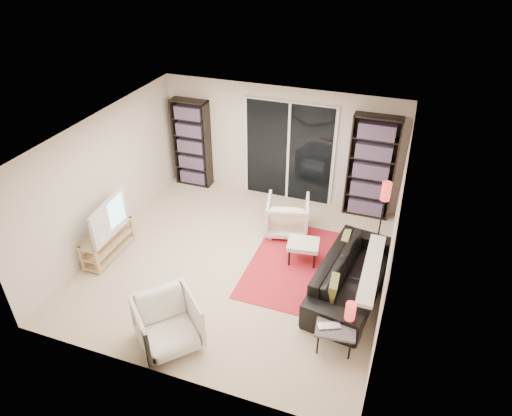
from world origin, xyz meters
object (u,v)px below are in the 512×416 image
(bookshelf_left, at_px, (192,144))
(bookshelf_right, at_px, (371,168))
(armchair_front, at_px, (168,323))
(side_table, at_px, (336,326))
(ottoman, at_px, (303,245))
(sofa, at_px, (352,276))
(armchair_back, at_px, (288,216))
(tv_stand, at_px, (108,242))
(floor_lamp, at_px, (385,198))

(bookshelf_left, height_order, bookshelf_right, bookshelf_right)
(armchair_front, height_order, side_table, armchair_front)
(bookshelf_right, distance_m, ottoman, 2.20)
(ottoman, bearing_deg, sofa, -28.15)
(armchair_back, xyz_separation_m, side_table, (1.40, -2.43, -0.00))
(tv_stand, xyz_separation_m, armchair_front, (2.00, -1.44, 0.12))
(bookshelf_left, height_order, ottoman, bookshelf_left)
(tv_stand, height_order, side_table, tv_stand)
(sofa, bearing_deg, ottoman, 69.80)
(armchair_front, bearing_deg, sofa, -6.55)
(sofa, xyz_separation_m, ottoman, (-0.94, 0.50, 0.01))
(bookshelf_right, xyz_separation_m, sofa, (0.11, -2.42, -0.72))
(armchair_back, bearing_deg, tv_stand, 18.81)
(ottoman, bearing_deg, floor_lamp, 40.60)
(bookshelf_left, bearing_deg, floor_lamp, -12.05)
(ottoman, bearing_deg, side_table, -61.65)
(armchair_back, bearing_deg, sofa, 125.47)
(bookshelf_left, distance_m, armchair_front, 4.69)
(bookshelf_left, bearing_deg, tv_stand, -95.64)
(side_table, bearing_deg, sofa, 88.07)
(tv_stand, xyz_separation_m, sofa, (4.25, 0.47, 0.07))
(armchair_back, height_order, ottoman, armchair_back)
(tv_stand, distance_m, side_table, 4.27)
(armchair_front, distance_m, floor_lamp, 4.29)
(tv_stand, height_order, armchair_back, armchair_back)
(armchair_back, relative_size, armchair_front, 0.95)
(ottoman, height_order, floor_lamp, floor_lamp)
(bookshelf_left, height_order, side_table, bookshelf_left)
(bookshelf_left, xyz_separation_m, ottoman, (3.03, -1.92, -0.63))
(ottoman, xyz_separation_m, side_table, (0.90, -1.66, 0.02))
(sofa, relative_size, side_table, 3.76)
(side_table, bearing_deg, bookshelf_right, 91.17)
(bookshelf_left, relative_size, ottoman, 3.27)
(bookshelf_right, relative_size, armchair_back, 2.64)
(sofa, distance_m, ottoman, 1.06)
(bookshelf_left, distance_m, tv_stand, 2.99)
(armchair_front, relative_size, floor_lamp, 0.66)
(armchair_back, xyz_separation_m, floor_lamp, (1.69, 0.24, 0.59))
(armchair_back, distance_m, side_table, 2.81)
(armchair_front, xyz_separation_m, ottoman, (1.32, 2.42, -0.04))
(armchair_front, xyz_separation_m, side_table, (2.21, 0.75, -0.02))
(armchair_front, distance_m, side_table, 2.34)
(armchair_front, bearing_deg, bookshelf_left, 64.63)
(bookshelf_left, xyz_separation_m, side_table, (3.92, -3.58, -0.61))
(bookshelf_right, bearing_deg, side_table, -88.83)
(bookshelf_right, height_order, armchair_front, bookshelf_right)
(armchair_front, bearing_deg, armchair_back, 28.78)
(bookshelf_left, bearing_deg, armchair_front, -68.45)
(tv_stand, distance_m, sofa, 4.27)
(sofa, relative_size, floor_lamp, 1.80)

